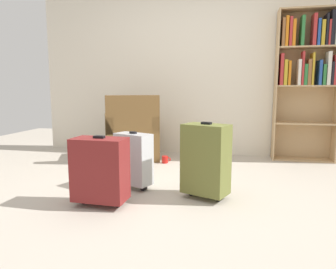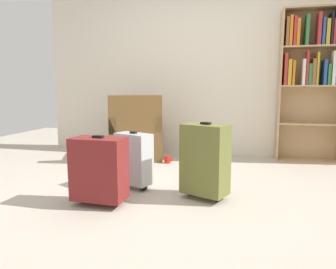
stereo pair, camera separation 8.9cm
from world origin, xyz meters
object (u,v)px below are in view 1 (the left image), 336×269
armchair (131,137)px  mug (165,160)px  suitcase_silver (133,159)px  suitcase_dark_red (100,169)px  suitcase_olive (206,159)px  bookshelf (307,71)px

armchair → mug: armchair is taller
armchair → suitcase_silver: size_ratio=1.62×
suitcase_dark_red → suitcase_silver: (0.12, 0.51, -0.02)m
suitcase_olive → suitcase_dark_red: (-0.85, -0.37, -0.05)m
mug → suitcase_silver: suitcase_silver is taller
suitcase_olive → suitcase_dark_red: 0.93m
mug → suitcase_olive: bearing=-62.0°
bookshelf → suitcase_olive: bookshelf is taller
suitcase_olive → suitcase_silver: suitcase_olive is taller
mug → bookshelf: bearing=18.3°
armchair → suitcase_olive: size_ratio=1.33×
mug → suitcase_olive: size_ratio=0.17×
armchair → suitcase_silver: 1.33m
armchair → suitcase_dark_red: 1.78m
suitcase_dark_red → suitcase_silver: bearing=76.2°
bookshelf → suitcase_silver: (-1.88, -1.70, -0.92)m
bookshelf → suitcase_silver: size_ratio=3.54×
mug → suitcase_dark_red: bearing=-96.7°
bookshelf → suitcase_olive: (-1.15, -1.84, -0.85)m
bookshelf → suitcase_dark_red: 3.11m
mug → suitcase_olive: (0.66, -1.24, 0.31)m
suitcase_olive → bookshelf: bearing=58.0°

